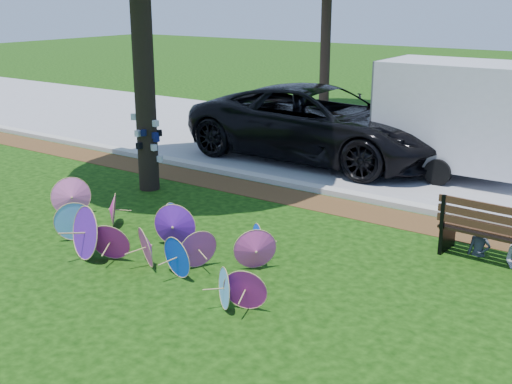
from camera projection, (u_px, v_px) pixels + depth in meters
ground at (155, 274)px, 9.81m from camera, size 90.00×90.00×0.00m
mulch_strip at (305, 200)px, 13.34m from camera, size 90.00×1.00×0.01m
curb at (322, 189)px, 13.87m from camera, size 90.00×0.30×0.12m
street at (398, 154)px, 17.14m from camera, size 90.00×8.00×0.01m
parasol_pile at (149, 234)px, 10.45m from camera, size 5.58×2.26×0.89m
black_van at (319, 123)px, 16.41m from camera, size 6.76×3.13×1.88m
cargo_trailer at (458, 113)px, 14.80m from camera, size 3.38×2.16×2.94m
park_bench at (503, 232)px, 10.13m from camera, size 1.99×0.85×1.02m
person_left at (481, 227)px, 10.37m from camera, size 0.39×0.29×1.00m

